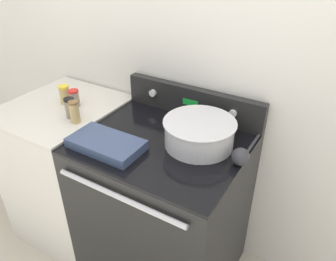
{
  "coord_description": "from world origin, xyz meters",
  "views": [
    {
      "loc": [
        0.72,
        -0.8,
        1.8
      ],
      "look_at": [
        0.02,
        0.36,
        0.99
      ],
      "focal_mm": 35.0,
      "sensor_mm": 36.0,
      "label": 1
    }
  ],
  "objects_px": {
    "casserole_dish": "(106,143)",
    "mixing_bowl": "(199,132)",
    "ladle": "(242,156)",
    "spice_jar_red_cap": "(74,98)",
    "spice_jar_yellow_cap": "(65,94)",
    "spice_jar_brown_cap": "(75,112)",
    "spice_jar_black_cap": "(70,108)"
  },
  "relations": [
    {
      "from": "spice_jar_yellow_cap",
      "to": "spice_jar_red_cap",
      "type": "bearing_deg",
      "value": -1.45
    },
    {
      "from": "casserole_dish",
      "to": "spice_jar_yellow_cap",
      "type": "relative_size",
      "value": 3.24
    },
    {
      "from": "ladle",
      "to": "spice_jar_black_cap",
      "type": "bearing_deg",
      "value": -174.16
    },
    {
      "from": "spice_jar_yellow_cap",
      "to": "ladle",
      "type": "bearing_deg",
      "value": -0.79
    },
    {
      "from": "mixing_bowl",
      "to": "casserole_dish",
      "type": "height_order",
      "value": "mixing_bowl"
    },
    {
      "from": "spice_jar_black_cap",
      "to": "spice_jar_red_cap",
      "type": "xyz_separation_m",
      "value": [
        -0.08,
        0.11,
        -0.01
      ]
    },
    {
      "from": "mixing_bowl",
      "to": "spice_jar_brown_cap",
      "type": "xyz_separation_m",
      "value": [
        -0.65,
        -0.16,
        -0.0
      ]
    },
    {
      "from": "casserole_dish",
      "to": "mixing_bowl",
      "type": "bearing_deg",
      "value": 34.7
    },
    {
      "from": "casserole_dish",
      "to": "ladle",
      "type": "height_order",
      "value": "ladle"
    },
    {
      "from": "casserole_dish",
      "to": "ladle",
      "type": "bearing_deg",
      "value": 20.13
    },
    {
      "from": "spice_jar_black_cap",
      "to": "casserole_dish",
      "type": "bearing_deg",
      "value": -19.05
    },
    {
      "from": "ladle",
      "to": "spice_jar_black_cap",
      "type": "height_order",
      "value": "spice_jar_black_cap"
    },
    {
      "from": "spice_jar_brown_cap",
      "to": "spice_jar_yellow_cap",
      "type": "height_order",
      "value": "spice_jar_brown_cap"
    },
    {
      "from": "spice_jar_black_cap",
      "to": "spice_jar_yellow_cap",
      "type": "distance_m",
      "value": 0.19
    },
    {
      "from": "spice_jar_red_cap",
      "to": "ladle",
      "type": "bearing_deg",
      "value": -0.74
    },
    {
      "from": "mixing_bowl",
      "to": "spice_jar_red_cap",
      "type": "distance_m",
      "value": 0.79
    },
    {
      "from": "spice_jar_black_cap",
      "to": "ladle",
      "type": "bearing_deg",
      "value": 5.84
    },
    {
      "from": "casserole_dish",
      "to": "spice_jar_red_cap",
      "type": "distance_m",
      "value": 0.49
    },
    {
      "from": "ladle",
      "to": "spice_jar_yellow_cap",
      "type": "relative_size",
      "value": 2.86
    },
    {
      "from": "spice_jar_brown_cap",
      "to": "spice_jar_yellow_cap",
      "type": "distance_m",
      "value": 0.26
    },
    {
      "from": "ladle",
      "to": "spice_jar_black_cap",
      "type": "relative_size",
      "value": 2.77
    },
    {
      "from": "mixing_bowl",
      "to": "spice_jar_black_cap",
      "type": "xyz_separation_m",
      "value": [
        -0.71,
        -0.13,
        -0.0
      ]
    },
    {
      "from": "spice_jar_red_cap",
      "to": "spice_jar_yellow_cap",
      "type": "bearing_deg",
      "value": 178.55
    },
    {
      "from": "mixing_bowl",
      "to": "spice_jar_yellow_cap",
      "type": "relative_size",
      "value": 3.19
    },
    {
      "from": "mixing_bowl",
      "to": "spice_jar_brown_cap",
      "type": "height_order",
      "value": "spice_jar_brown_cap"
    },
    {
      "from": "ladle",
      "to": "spice_jar_brown_cap",
      "type": "relative_size",
      "value": 2.56
    },
    {
      "from": "spice_jar_brown_cap",
      "to": "spice_jar_red_cap",
      "type": "distance_m",
      "value": 0.2
    },
    {
      "from": "casserole_dish",
      "to": "spice_jar_brown_cap",
      "type": "distance_m",
      "value": 0.3
    },
    {
      "from": "spice_jar_yellow_cap",
      "to": "spice_jar_brown_cap",
      "type": "bearing_deg",
      "value": -32.47
    },
    {
      "from": "mixing_bowl",
      "to": "casserole_dish",
      "type": "relative_size",
      "value": 0.99
    },
    {
      "from": "ladle",
      "to": "spice_jar_black_cap",
      "type": "distance_m",
      "value": 0.94
    },
    {
      "from": "spice_jar_red_cap",
      "to": "mixing_bowl",
      "type": "bearing_deg",
      "value": 1.61
    }
  ]
}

